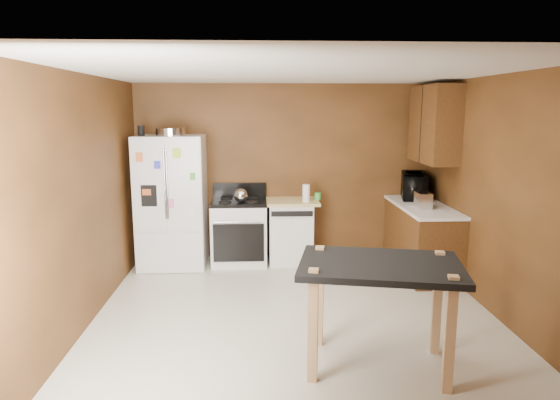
{
  "coord_description": "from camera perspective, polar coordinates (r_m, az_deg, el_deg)",
  "views": [
    {
      "loc": [
        -0.4,
        -4.89,
        2.16
      ],
      "look_at": [
        -0.12,
        0.85,
        1.1
      ],
      "focal_mm": 32.0,
      "sensor_mm": 36.0,
      "label": 1
    }
  ],
  "objects": [
    {
      "name": "wall_back",
      "position": [
        7.21,
        0.41,
        3.23
      ],
      "size": [
        4.2,
        0.0,
        4.2
      ],
      "primitive_type": "plane",
      "rotation": [
        1.57,
        0.0,
        0.0
      ],
      "color": "brown",
      "rests_on": "ground"
    },
    {
      "name": "green_canister",
      "position": [
        7.02,
        4.31,
        0.45
      ],
      "size": [
        0.12,
        0.12,
        0.1
      ],
      "primitive_type": "cylinder",
      "rotation": [
        0.0,
        0.0,
        0.4
      ],
      "color": "green",
      "rests_on": "dishwasher"
    },
    {
      "name": "microwave",
      "position": [
        7.27,
        15.07,
        1.47
      ],
      "size": [
        0.53,
        0.67,
        0.33
      ],
      "primitive_type": "imported",
      "rotation": [
        0.0,
        0.0,
        1.35
      ],
      "color": "black",
      "rests_on": "right_cabinets"
    },
    {
      "name": "toaster",
      "position": [
        6.63,
        16.04,
        -0.02
      ],
      "size": [
        0.17,
        0.28,
        0.2
      ],
      "primitive_type": "cube",
      "rotation": [
        0.0,
        0.0,
        -0.03
      ],
      "color": "silver",
      "rests_on": "right_cabinets"
    },
    {
      "name": "ceiling",
      "position": [
        4.92,
        1.94,
        14.42
      ],
      "size": [
        4.5,
        4.5,
        0.0
      ],
      "primitive_type": "plane",
      "rotation": [
        3.14,
        0.0,
        0.0
      ],
      "color": "white",
      "rests_on": "ground"
    },
    {
      "name": "pen_cup",
      "position": [
        6.84,
        -15.59,
        7.64
      ],
      "size": [
        0.09,
        0.09,
        0.13
      ],
      "primitive_type": "cylinder",
      "color": "black",
      "rests_on": "refrigerator"
    },
    {
      "name": "kettle",
      "position": [
        6.76,
        -4.5,
        0.52
      ],
      "size": [
        0.19,
        0.19,
        0.19
      ],
      "primitive_type": "sphere",
      "color": "silver",
      "rests_on": "gas_range"
    },
    {
      "name": "dishwasher",
      "position": [
        7.07,
        1.19,
        -3.5
      ],
      "size": [
        0.78,
        0.63,
        0.89
      ],
      "color": "white",
      "rests_on": "ground"
    },
    {
      "name": "right_cabinets",
      "position": [
        6.87,
        16.27,
        -0.45
      ],
      "size": [
        0.63,
        1.58,
        2.45
      ],
      "color": "#5B3519",
      "rests_on": "ground"
    },
    {
      "name": "floor",
      "position": [
        5.37,
        1.77,
        -13.28
      ],
      "size": [
        4.5,
        4.5,
        0.0
      ],
      "primitive_type": "plane",
      "color": "beige",
      "rests_on": "ground"
    },
    {
      "name": "paper_towel",
      "position": [
        6.84,
        3.01,
        0.78
      ],
      "size": [
        0.11,
        0.11,
        0.24
      ],
      "primitive_type": "cylinder",
      "rotation": [
        0.0,
        0.0,
        0.04
      ],
      "color": "white",
      "rests_on": "dishwasher"
    },
    {
      "name": "island",
      "position": [
        4.24,
        11.33,
        -8.78
      ],
      "size": [
        1.46,
        1.12,
        0.94
      ],
      "color": "black",
      "rests_on": "ground"
    },
    {
      "name": "gas_range",
      "position": [
        7.03,
        -4.67,
        -3.53
      ],
      "size": [
        0.76,
        0.68,
        1.1
      ],
      "color": "white",
      "rests_on": "ground"
    },
    {
      "name": "roasting_pan",
      "position": [
        6.82,
        -12.41,
        7.63
      ],
      "size": [
        0.4,
        0.4,
        0.1
      ],
      "primitive_type": "cylinder",
      "color": "silver",
      "rests_on": "refrigerator"
    },
    {
      "name": "wall_front",
      "position": [
        2.83,
        5.57,
        -8.41
      ],
      "size": [
        4.2,
        0.0,
        4.2
      ],
      "primitive_type": "plane",
      "rotation": [
        -1.57,
        0.0,
        0.0
      ],
      "color": "brown",
      "rests_on": "ground"
    },
    {
      "name": "refrigerator",
      "position": [
        6.97,
        -12.24,
        -0.17
      ],
      "size": [
        0.9,
        0.8,
        1.8
      ],
      "color": "white",
      "rests_on": "ground"
    },
    {
      "name": "wall_right",
      "position": [
        5.57,
        23.92,
        0.16
      ],
      "size": [
        0.0,
        4.5,
        4.5
      ],
      "primitive_type": "plane",
      "rotation": [
        1.57,
        0.0,
        -1.57
      ],
      "color": "brown",
      "rests_on": "ground"
    },
    {
      "name": "wall_left",
      "position": [
        5.26,
        -21.59,
        -0.24
      ],
      "size": [
        0.0,
        4.5,
        4.5
      ],
      "primitive_type": "plane",
      "rotation": [
        1.57,
        0.0,
        1.57
      ],
      "color": "brown",
      "rests_on": "ground"
    }
  ]
}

